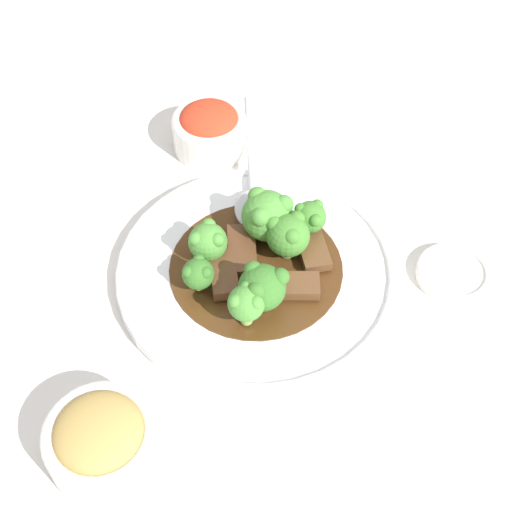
# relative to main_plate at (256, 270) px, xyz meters

# --- Properties ---
(ground_plane) EXTENTS (4.00, 4.00, 0.00)m
(ground_plane) POSITION_rel_main_plate_xyz_m (0.00, 0.00, -0.01)
(ground_plane) COLOR silver
(main_plate) EXTENTS (0.30, 0.30, 0.02)m
(main_plate) POSITION_rel_main_plate_xyz_m (0.00, 0.00, 0.00)
(main_plate) COLOR white
(main_plate) RESTS_ON ground_plane
(beef_strip_0) EXTENTS (0.07, 0.05, 0.01)m
(beef_strip_0) POSITION_rel_main_plate_xyz_m (-0.02, 0.04, 0.01)
(beef_strip_0) COLOR brown
(beef_strip_0) RESTS_ON main_plate
(beef_strip_1) EXTENTS (0.04, 0.07, 0.01)m
(beef_strip_1) POSITION_rel_main_plate_xyz_m (0.04, -0.00, 0.02)
(beef_strip_1) COLOR #56331E
(beef_strip_1) RESTS_ON main_plate
(beef_strip_2) EXTENTS (0.05, 0.07, 0.01)m
(beef_strip_2) POSITION_rel_main_plate_xyz_m (0.01, -0.02, 0.02)
(beef_strip_2) COLOR #56331E
(beef_strip_2) RESTS_ON main_plate
(beef_strip_3) EXTENTS (0.04, 0.06, 0.01)m
(beef_strip_3) POSITION_rel_main_plate_xyz_m (-0.06, 0.01, 0.01)
(beef_strip_3) COLOR brown
(beef_strip_3) RESTS_ON main_plate
(broccoli_floret_0) EXTENTS (0.04, 0.04, 0.05)m
(broccoli_floret_0) POSITION_rel_main_plate_xyz_m (0.04, 0.06, 0.04)
(broccoli_floret_0) COLOR #8EB756
(broccoli_floret_0) RESTS_ON main_plate
(broccoli_floret_1) EXTENTS (0.06, 0.06, 0.06)m
(broccoli_floret_1) POSITION_rel_main_plate_xyz_m (-0.03, -0.03, 0.04)
(broccoli_floret_1) COLOR #8EB756
(broccoli_floret_1) RESTS_ON main_plate
(broccoli_floret_2) EXTENTS (0.05, 0.05, 0.05)m
(broccoli_floret_2) POSITION_rel_main_plate_xyz_m (-0.04, -0.00, 0.04)
(broccoli_floret_2) COLOR #7FA84C
(broccoli_floret_2) RESTS_ON main_plate
(broccoli_floret_3) EXTENTS (0.04, 0.04, 0.04)m
(broccoli_floret_3) POSITION_rel_main_plate_xyz_m (0.04, -0.03, 0.03)
(broccoli_floret_3) COLOR #7FA84C
(broccoli_floret_3) RESTS_ON main_plate
(broccoli_floret_4) EXTENTS (0.05, 0.05, 0.05)m
(broccoli_floret_4) POSITION_rel_main_plate_xyz_m (0.02, 0.05, 0.04)
(broccoli_floret_4) COLOR #7FA84C
(broccoli_floret_4) RESTS_ON main_plate
(broccoli_floret_5) EXTENTS (0.03, 0.03, 0.04)m
(broccoli_floret_5) POSITION_rel_main_plate_xyz_m (-0.07, -0.01, 0.04)
(broccoli_floret_5) COLOR #7FA84C
(broccoli_floret_5) RESTS_ON main_plate
(broccoli_floret_6) EXTENTS (0.03, 0.03, 0.04)m
(broccoli_floret_6) POSITION_rel_main_plate_xyz_m (0.06, 0.00, 0.03)
(broccoli_floret_6) COLOR #7FA84C
(broccoli_floret_6) RESTS_ON main_plate
(serving_spoon) EXTENTS (0.11, 0.22, 0.01)m
(serving_spoon) POSITION_rel_main_plate_xyz_m (-0.04, -0.09, 0.02)
(serving_spoon) COLOR #B7B7BC
(serving_spoon) RESTS_ON main_plate
(side_bowl_kimchi) EXTENTS (0.09, 0.09, 0.06)m
(side_bowl_kimchi) POSITION_rel_main_plate_xyz_m (-0.04, -0.21, 0.02)
(side_bowl_kimchi) COLOR white
(side_bowl_kimchi) RESTS_ON ground_plane
(side_bowl_appetizer) EXTENTS (0.10, 0.10, 0.06)m
(side_bowl_appetizer) POSITION_rel_main_plate_xyz_m (0.21, 0.12, 0.02)
(side_bowl_appetizer) COLOR white
(side_bowl_appetizer) RESTS_ON ground_plane
(sauce_dish) EXTENTS (0.08, 0.08, 0.01)m
(sauce_dish) POSITION_rel_main_plate_xyz_m (-0.19, 0.09, -0.00)
(sauce_dish) COLOR white
(sauce_dish) RESTS_ON ground_plane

